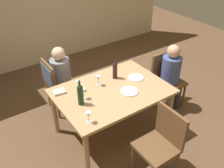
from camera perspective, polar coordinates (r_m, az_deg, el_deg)
ground_plane at (r=3.89m, az=0.00°, el=-10.59°), size 10.00×10.00×0.00m
rear_room_partition at (r=5.45m, az=-17.41°, el=17.75°), size 6.40×0.12×2.70m
dining_table at (r=3.45m, az=0.00°, el=-2.59°), size 1.52×1.08×0.76m
chair_right_end at (r=4.22m, az=12.17°, el=1.74°), size 0.44×0.44×0.92m
chair_far_left at (r=4.00m, az=-13.05°, el=0.78°), size 0.46×0.44×0.92m
chair_near at (r=3.07m, az=11.41°, el=-12.45°), size 0.44×0.44×0.92m
person_woman_host at (r=4.09m, az=13.47°, el=2.45°), size 0.30×0.35×1.13m
person_man_bearded at (r=4.02m, az=-11.21°, el=2.14°), size 0.35×0.30×1.13m
wine_bottle_tall_green at (r=3.59m, az=0.69°, el=3.30°), size 0.07×0.07×0.31m
wine_bottle_dark_red at (r=3.09m, az=-7.24°, el=-2.29°), size 0.07×0.07×0.35m
wine_glass_near_left at (r=3.37m, az=-7.61°, el=0.06°), size 0.07×0.07×0.15m
wine_glass_centre at (r=2.84m, az=-5.37°, el=-7.05°), size 0.07×0.07×0.15m
wine_glass_near_right at (r=3.21m, az=-6.58°, el=-1.73°), size 0.07×0.07×0.15m
wine_glass_far at (r=3.45m, az=-3.18°, el=1.26°), size 0.07×0.07×0.15m
dinner_plate_host at (r=3.37m, az=3.97°, el=-1.66°), size 0.24×0.24×0.01m
dinner_plate_guest_left at (r=3.67m, az=5.44°, el=1.46°), size 0.23×0.23×0.01m
folded_napkin at (r=3.42m, az=-11.94°, el=-1.76°), size 0.17×0.14×0.03m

